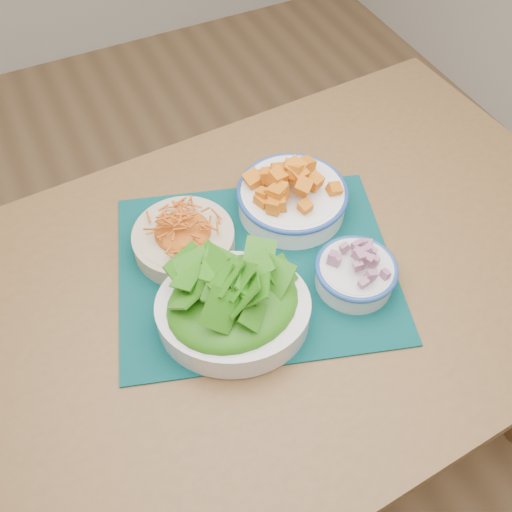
{
  "coord_description": "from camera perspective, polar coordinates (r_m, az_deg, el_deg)",
  "views": [
    {
      "loc": [
        -0.06,
        -0.61,
        1.59
      ],
      "look_at": [
        0.22,
        -0.05,
        0.78
      ],
      "focal_mm": 40.0,
      "sensor_mm": 36.0,
      "label": 1
    }
  ],
  "objects": [
    {
      "name": "squash_bowl",
      "position": [
        1.1,
        3.66,
        6.35
      ],
      "size": [
        0.22,
        0.22,
        0.1
      ],
      "rotation": [
        0.0,
        0.0,
        0.03
      ],
      "color": "white",
      "rests_on": "placemat"
    },
    {
      "name": "placemat",
      "position": [
        1.05,
        -0.0,
        -1.07
      ],
      "size": [
        0.6,
        0.54,
        0.0
      ],
      "primitive_type": "cube",
      "rotation": [
        0.0,
        0.0,
        -0.3
      ],
      "color": "#022A2C",
      "rests_on": "table"
    },
    {
      "name": "onion_bowl",
      "position": [
        1.01,
        9.96,
        -1.49
      ],
      "size": [
        0.16,
        0.16,
        0.07
      ],
      "rotation": [
        0.0,
        0.0,
        -0.21
      ],
      "color": "silver",
      "rests_on": "placemat"
    },
    {
      "name": "carrot_bowl",
      "position": [
        1.05,
        -7.28,
        2.03
      ],
      "size": [
        0.25,
        0.25,
        0.07
      ],
      "rotation": [
        0.0,
        0.0,
        0.42
      ],
      "color": "beige",
      "rests_on": "placemat"
    },
    {
      "name": "table",
      "position": [
        1.13,
        3.47,
        -3.95
      ],
      "size": [
        1.3,
        0.91,
        0.75
      ],
      "rotation": [
        0.0,
        0.0,
        0.06
      ],
      "color": "brown",
      "rests_on": "ground"
    },
    {
      "name": "lettuce_bowl",
      "position": [
        0.94,
        -2.32,
        -4.8
      ],
      "size": [
        0.32,
        0.3,
        0.11
      ],
      "rotation": [
        0.0,
        0.0,
        -0.41
      ],
      "color": "silver",
      "rests_on": "placemat"
    },
    {
      "name": "ground",
      "position": [
        1.71,
        -7.6,
        -17.82
      ],
      "size": [
        4.0,
        4.0,
        0.0
      ],
      "primitive_type": "plane",
      "color": "#987149",
      "rests_on": "ground"
    }
  ]
}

